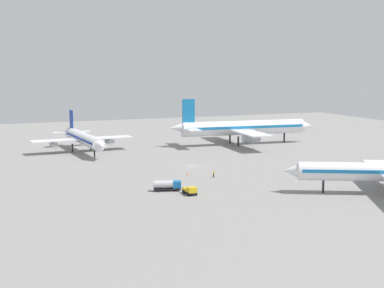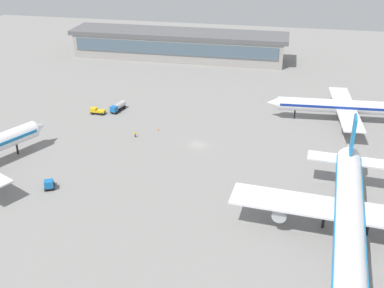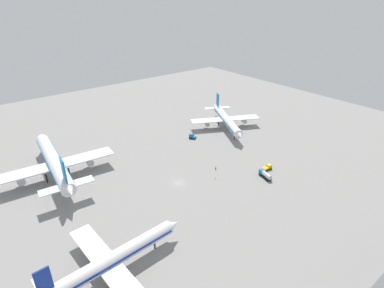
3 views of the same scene
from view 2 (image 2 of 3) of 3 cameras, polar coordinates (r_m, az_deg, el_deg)
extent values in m
plane|color=gray|center=(124.93, 0.77, -0.13)|extent=(288.00, 288.00, 0.00)
cube|color=#9E9993|center=(199.30, -1.64, 11.75)|extent=(86.25, 16.61, 9.61)
cube|color=#4C6070|center=(190.99, -2.23, 11.50)|extent=(82.80, 0.30, 4.94)
cube|color=#59595B|center=(197.95, -1.66, 13.29)|extent=(89.70, 17.27, 1.65)
cone|color=white|center=(129.57, -18.16, 1.98)|extent=(5.51, 5.60, 4.03)
cylinder|color=black|center=(127.80, -20.48, -0.56)|extent=(0.51, 0.51, 2.97)
cylinder|color=white|center=(91.41, 18.54, -8.28)|extent=(9.23, 47.18, 5.16)
cone|color=white|center=(112.67, 18.54, -0.84)|extent=(4.67, 6.79, 4.13)
cube|color=#1972B2|center=(91.20, 18.57, -8.08)|extent=(9.17, 45.32, 0.93)
cube|color=white|center=(93.64, 18.49, -7.74)|extent=(45.05, 11.36, 0.46)
cylinder|color=#A5A8AD|center=(94.45, 10.75, -7.69)|extent=(3.36, 6.32, 2.84)
cube|color=white|center=(109.32, 18.53, -1.87)|extent=(18.12, 5.74, 0.37)
cube|color=#1972B2|center=(106.63, 19.01, 1.05)|extent=(0.95, 4.53, 8.26)
cylinder|color=black|center=(97.37, 20.59, -9.45)|extent=(0.62, 0.62, 3.61)
cylinder|color=black|center=(96.72, 15.70, -8.88)|extent=(0.62, 0.62, 3.61)
cylinder|color=white|center=(143.92, 17.48, 4.41)|extent=(35.94, 5.95, 3.94)
cone|color=white|center=(141.90, 9.87, 4.96)|extent=(4.14, 3.96, 3.74)
cube|color=navy|center=(143.81, 17.50, 4.51)|extent=(34.52, 5.95, 0.71)
cube|color=white|center=(144.38, 18.16, 4.21)|extent=(7.64, 34.26, 0.35)
cylinder|color=#A5A8AD|center=(136.28, 18.64, 2.15)|extent=(4.77, 2.42, 2.16)
cylinder|color=#A5A8AD|center=(153.60, 17.59, 5.09)|extent=(4.77, 2.42, 2.16)
cylinder|color=black|center=(143.57, 12.38, 3.54)|extent=(0.47, 0.47, 2.75)
cylinder|color=black|center=(142.83, 18.60, 2.60)|extent=(0.47, 0.47, 2.75)
cylinder|color=black|center=(148.53, 18.24, 3.59)|extent=(0.47, 0.47, 2.75)
cube|color=black|center=(147.82, -8.96, 4.19)|extent=(3.44, 6.58, 0.30)
cube|color=#1966B2|center=(145.78, -9.49, 4.23)|extent=(2.30, 2.22, 1.60)
cube|color=#3F596B|center=(145.06, -9.68, 4.23)|extent=(1.56, 0.48, 0.90)
cylinder|color=#B7B7BC|center=(148.11, -8.80, 4.69)|extent=(2.89, 4.81, 1.80)
cylinder|color=black|center=(145.72, -9.14, 3.78)|extent=(0.49, 0.85, 0.80)
cylinder|color=black|center=(146.76, -9.75, 3.90)|extent=(0.49, 0.85, 0.80)
cylinder|color=black|center=(149.03, -8.18, 4.38)|extent=(0.49, 0.85, 0.80)
cylinder|color=black|center=(150.05, -8.79, 4.50)|extent=(0.49, 0.85, 0.80)
cube|color=black|center=(146.70, -11.36, 3.81)|extent=(4.41, 1.91, 0.30)
cube|color=gold|center=(146.90, -11.86, 4.11)|extent=(1.81, 1.91, 1.20)
cube|color=#3F596B|center=(147.11, -12.16, 4.21)|extent=(0.09, 1.60, 0.67)
cube|color=gold|center=(146.20, -11.05, 3.95)|extent=(2.61, 1.91, 0.60)
cylinder|color=black|center=(146.53, -12.05, 3.65)|extent=(0.80, 0.30, 0.80)
cylinder|color=black|center=(148.13, -11.78, 3.93)|extent=(0.80, 0.30, 0.80)
cylinder|color=black|center=(145.39, -10.93, 3.57)|extent=(0.80, 0.30, 0.80)
cylinder|color=black|center=(147.00, -10.66, 3.86)|extent=(0.80, 0.30, 0.80)
cube|color=black|center=(110.82, -16.96, -4.89)|extent=(3.10, 3.71, 0.30)
cube|color=#1966B2|center=(109.74, -17.03, -4.65)|extent=(2.49, 2.44, 1.60)
cube|color=#3F596B|center=(108.89, -17.06, -4.72)|extent=(1.47, 0.76, 0.90)
cube|color=#1966B2|center=(111.40, -16.98, -4.47)|extent=(2.32, 2.08, 0.50)
cylinder|color=black|center=(109.87, -16.46, -5.20)|extent=(0.62, 0.85, 0.80)
cylinder|color=black|center=(110.02, -17.45, -5.30)|extent=(0.62, 0.85, 0.80)
cylinder|color=black|center=(111.79, -16.45, -4.61)|extent=(0.62, 0.85, 0.80)
cylinder|color=black|center=(111.94, -17.42, -4.71)|extent=(0.62, 0.85, 0.80)
cylinder|color=#1E2338|center=(130.07, -6.93, 1.02)|extent=(0.39, 0.39, 0.85)
cylinder|color=yellow|center=(129.76, -6.95, 1.30)|extent=(0.46, 0.46, 0.60)
sphere|color=tan|center=(129.58, -6.96, 1.47)|extent=(0.22, 0.22, 0.22)
cylinder|color=yellow|center=(129.77, -7.05, 1.30)|extent=(0.10, 0.10, 0.54)
cylinder|color=yellow|center=(129.74, -6.84, 1.31)|extent=(0.10, 0.10, 0.54)
cone|color=#EA590C|center=(133.36, -4.16, 1.77)|extent=(0.44, 0.44, 0.60)
camera|label=1|loc=(247.05, -35.15, 15.92)|focal=54.58mm
camera|label=3|loc=(193.88, 25.35, 27.22)|focal=28.87mm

